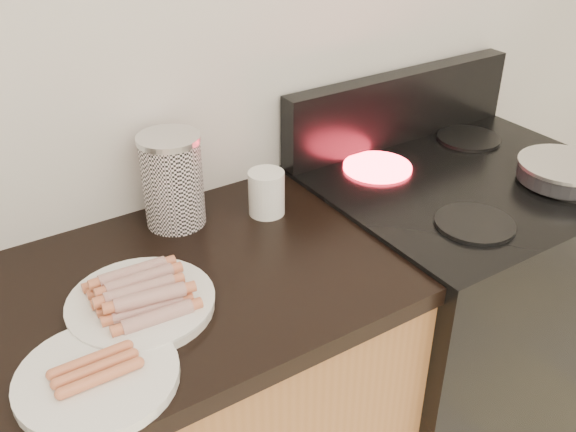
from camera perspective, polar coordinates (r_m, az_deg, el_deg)
wall_back at (r=1.41m, az=-15.28°, el=14.57°), size 4.00×0.04×2.60m
stove at (r=1.96m, az=14.06°, el=-8.55°), size 0.76×0.65×0.91m
stove_panel at (r=1.86m, az=9.93°, el=9.52°), size 0.76×0.06×0.20m
burner_near_left at (r=1.50m, az=16.26°, el=-0.64°), size 0.18×0.18×0.01m
burner_near_right at (r=1.75m, az=23.78°, el=2.55°), size 0.18×0.18×0.01m
burner_far_left at (r=1.71m, az=7.95°, el=4.33°), size 0.18×0.18×0.01m
burner_far_right at (r=1.93m, az=15.74°, el=6.66°), size 0.18×0.18×0.01m
frying_pan at (r=1.75m, az=23.42°, el=3.66°), size 0.23×0.40×0.05m
main_plate at (r=1.25m, az=-12.89°, el=-7.74°), size 0.33×0.33×0.02m
side_plate at (r=1.12m, az=-16.58°, el=-13.58°), size 0.31×0.31×0.02m
hotdog_pile at (r=1.23m, az=-13.06°, el=-6.56°), size 0.13×0.19×0.05m
plain_sausages at (r=1.11m, az=-16.73°, el=-12.86°), size 0.13×0.07×0.02m
canister at (r=1.45m, az=-10.22°, el=3.15°), size 0.14×0.14×0.22m
mug at (r=1.49m, az=-1.93°, el=2.07°), size 0.11×0.11×0.11m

